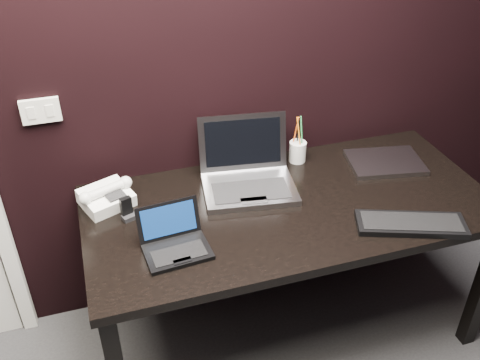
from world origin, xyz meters
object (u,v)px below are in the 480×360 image
object	(u,v)px
mobile_phone	(127,211)
pen_cup	(298,151)
ext_keyboard	(411,224)
desk_phone	(106,197)
closed_laptop	(385,162)
silver_laptop	(248,176)
netbook	(175,242)
desk	(289,218)

from	to	relation	value
mobile_phone	pen_cup	size ratio (longest dim) A/B	0.41
ext_keyboard	desk_phone	distance (m)	1.23
ext_keyboard	closed_laptop	world-z (taller)	ext_keyboard
silver_laptop	closed_laptop	xyz separation A→B (m)	(0.66, -0.03, -0.04)
closed_laptop	mobile_phone	xyz separation A→B (m)	(-1.19, -0.05, 0.02)
netbook	closed_laptop	size ratio (longest dim) A/B	0.68
desk	pen_cup	bearing A→B (deg)	62.74
desk	silver_laptop	xyz separation A→B (m)	(-0.13, 0.18, 0.13)
ext_keyboard	closed_laptop	bearing A→B (deg)	72.21
mobile_phone	desk	bearing A→B (deg)	-8.80
silver_laptop	mobile_phone	bearing A→B (deg)	-172.02
netbook	pen_cup	world-z (taller)	pen_cup
desk	ext_keyboard	bearing A→B (deg)	-36.20
silver_laptop	ext_keyboard	size ratio (longest dim) A/B	0.98
desk	ext_keyboard	distance (m)	0.50
netbook	closed_laptop	bearing A→B (deg)	15.51
desk_phone	mobile_phone	bearing A→B (deg)	-58.15
silver_laptop	closed_laptop	world-z (taller)	silver_laptop
silver_laptop	desk_phone	world-z (taller)	silver_laptop
pen_cup	closed_laptop	bearing A→B (deg)	-22.25
netbook	desk_phone	size ratio (longest dim) A/B	1.04
netbook	mobile_phone	size ratio (longest dim) A/B	2.68
netbook	silver_laptop	size ratio (longest dim) A/B	0.58
ext_keyboard	mobile_phone	world-z (taller)	mobile_phone
closed_laptop	mobile_phone	distance (m)	1.19
closed_laptop	pen_cup	bearing A→B (deg)	157.75
netbook	mobile_phone	bearing A→B (deg)	120.49
netbook	silver_laptop	xyz separation A→B (m)	(0.39, 0.32, 0.02)
netbook	desk_phone	bearing A→B (deg)	120.93
closed_laptop	desk_phone	bearing A→B (deg)	177.12
ext_keyboard	desk_phone	size ratio (longest dim) A/B	1.83
silver_laptop	desk_phone	size ratio (longest dim) A/B	1.79
pen_cup	desk_phone	bearing A→B (deg)	-174.16
desk	mobile_phone	bearing A→B (deg)	171.20
closed_laptop	desk_phone	size ratio (longest dim) A/B	1.53
ext_keyboard	desk	bearing A→B (deg)	143.80
closed_laptop	pen_cup	world-z (taller)	pen_cup
desk	netbook	size ratio (longest dim) A/B	6.71
netbook	silver_laptop	distance (m)	0.50
desk	pen_cup	size ratio (longest dim) A/B	7.38
silver_laptop	ext_keyboard	xyz separation A→B (m)	(0.52, -0.46, -0.04)
desk	mobile_phone	size ratio (longest dim) A/B	17.95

